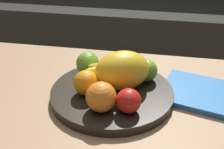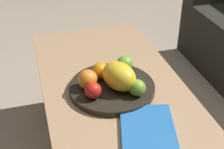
{
  "view_description": "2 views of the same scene",
  "coord_description": "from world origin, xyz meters",
  "px_view_note": "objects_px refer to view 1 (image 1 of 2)",
  "views": [
    {
      "loc": [
        0.14,
        -0.75,
        0.95
      ],
      "look_at": [
        0.01,
        -0.02,
        0.53
      ],
      "focal_mm": 51.02,
      "sensor_mm": 36.0,
      "label": 1
    },
    {
      "loc": [
        1.02,
        -0.3,
        1.21
      ],
      "look_at": [
        0.01,
        -0.02,
        0.53
      ],
      "focal_mm": 51.9,
      "sensor_mm": 36.0,
      "label": 2
    }
  ],
  "objects_px": {
    "melon_large_front": "(122,70)",
    "magazine": "(207,95)",
    "apple_left": "(146,70)",
    "banana_bunch": "(109,74)",
    "apple_front": "(88,63)",
    "apple_right": "(128,101)",
    "orange_left": "(100,97)",
    "couch": "(123,10)",
    "orange_front": "(86,83)",
    "coffee_table": "(110,109)",
    "fruit_bowl": "(112,94)"
  },
  "relations": [
    {
      "from": "orange_left",
      "to": "apple_left",
      "type": "height_order",
      "value": "orange_left"
    },
    {
      "from": "melon_large_front",
      "to": "apple_left",
      "type": "distance_m",
      "value": 0.08
    },
    {
      "from": "couch",
      "to": "banana_bunch",
      "type": "height_order",
      "value": "couch"
    },
    {
      "from": "fruit_bowl",
      "to": "melon_large_front",
      "type": "height_order",
      "value": "melon_large_front"
    },
    {
      "from": "apple_front",
      "to": "apple_left",
      "type": "height_order",
      "value": "apple_front"
    },
    {
      "from": "banana_bunch",
      "to": "magazine",
      "type": "distance_m",
      "value": 0.28
    },
    {
      "from": "coffee_table",
      "to": "magazine",
      "type": "xyz_separation_m",
      "value": [
        0.27,
        0.04,
        0.06
      ]
    },
    {
      "from": "apple_right",
      "to": "orange_front",
      "type": "bearing_deg",
      "value": 154.03
    },
    {
      "from": "orange_front",
      "to": "apple_right",
      "type": "distance_m",
      "value": 0.14
    },
    {
      "from": "coffee_table",
      "to": "apple_left",
      "type": "relative_size",
      "value": 18.2
    },
    {
      "from": "fruit_bowl",
      "to": "orange_front",
      "type": "xyz_separation_m",
      "value": [
        -0.06,
        -0.03,
        0.05
      ]
    },
    {
      "from": "coffee_table",
      "to": "banana_bunch",
      "type": "distance_m",
      "value": 0.11
    },
    {
      "from": "banana_bunch",
      "to": "apple_left",
      "type": "bearing_deg",
      "value": 20.28
    },
    {
      "from": "fruit_bowl",
      "to": "melon_large_front",
      "type": "xyz_separation_m",
      "value": [
        0.02,
        0.02,
        0.07
      ]
    },
    {
      "from": "orange_front",
      "to": "apple_right",
      "type": "xyz_separation_m",
      "value": [
        0.12,
        -0.06,
        -0.0
      ]
    },
    {
      "from": "couch",
      "to": "magazine",
      "type": "xyz_separation_m",
      "value": [
        0.41,
        -1.16,
        0.15
      ]
    },
    {
      "from": "orange_front",
      "to": "orange_left",
      "type": "distance_m",
      "value": 0.08
    },
    {
      "from": "coffee_table",
      "to": "couch",
      "type": "height_order",
      "value": "couch"
    },
    {
      "from": "apple_front",
      "to": "apple_right",
      "type": "xyz_separation_m",
      "value": [
        0.15,
        -0.17,
        -0.0
      ]
    },
    {
      "from": "orange_left",
      "to": "apple_left",
      "type": "xyz_separation_m",
      "value": [
        0.1,
        0.17,
        -0.01
      ]
    },
    {
      "from": "orange_front",
      "to": "apple_left",
      "type": "relative_size",
      "value": 1.07
    },
    {
      "from": "melon_large_front",
      "to": "apple_left",
      "type": "relative_size",
      "value": 2.35
    },
    {
      "from": "apple_front",
      "to": "apple_right",
      "type": "distance_m",
      "value": 0.22
    },
    {
      "from": "melon_large_front",
      "to": "orange_left",
      "type": "relative_size",
      "value": 1.97
    },
    {
      "from": "melon_large_front",
      "to": "magazine",
      "type": "distance_m",
      "value": 0.25
    },
    {
      "from": "apple_front",
      "to": "magazine",
      "type": "bearing_deg",
      "value": -4.77
    },
    {
      "from": "apple_left",
      "to": "apple_right",
      "type": "bearing_deg",
      "value": -100.28
    },
    {
      "from": "orange_left",
      "to": "magazine",
      "type": "xyz_separation_m",
      "value": [
        0.27,
        0.15,
        -0.06
      ]
    },
    {
      "from": "coffee_table",
      "to": "orange_left",
      "type": "height_order",
      "value": "orange_left"
    },
    {
      "from": "coffee_table",
      "to": "apple_front",
      "type": "relative_size",
      "value": 17.0
    },
    {
      "from": "magazine",
      "to": "apple_front",
      "type": "bearing_deg",
      "value": -169.88
    },
    {
      "from": "couch",
      "to": "melon_large_front",
      "type": "xyz_separation_m",
      "value": [
        0.17,
        -1.19,
        0.22
      ]
    },
    {
      "from": "fruit_bowl",
      "to": "apple_left",
      "type": "height_order",
      "value": "apple_left"
    },
    {
      "from": "orange_left",
      "to": "couch",
      "type": "bearing_deg",
      "value": 96.01
    },
    {
      "from": "couch",
      "to": "magazine",
      "type": "bearing_deg",
      "value": -70.49
    },
    {
      "from": "apple_front",
      "to": "banana_bunch",
      "type": "relative_size",
      "value": 0.4
    },
    {
      "from": "coffee_table",
      "to": "apple_right",
      "type": "xyz_separation_m",
      "value": [
        0.07,
        -0.1,
        0.11
      ]
    },
    {
      "from": "couch",
      "to": "orange_left",
      "type": "distance_m",
      "value": 1.33
    },
    {
      "from": "melon_large_front",
      "to": "apple_right",
      "type": "relative_size",
      "value": 2.4
    },
    {
      "from": "coffee_table",
      "to": "orange_left",
      "type": "bearing_deg",
      "value": -91.33
    },
    {
      "from": "melon_large_front",
      "to": "couch",
      "type": "bearing_deg",
      "value": 98.36
    },
    {
      "from": "couch",
      "to": "apple_front",
      "type": "relative_size",
      "value": 24.69
    },
    {
      "from": "melon_large_front",
      "to": "apple_front",
      "type": "relative_size",
      "value": 2.19
    },
    {
      "from": "apple_right",
      "to": "banana_bunch",
      "type": "xyz_separation_m",
      "value": [
        -0.07,
        0.12,
        -0.0
      ]
    },
    {
      "from": "apple_front",
      "to": "magazine",
      "type": "distance_m",
      "value": 0.35
    },
    {
      "from": "orange_front",
      "to": "apple_left",
      "type": "distance_m",
      "value": 0.18
    },
    {
      "from": "melon_large_front",
      "to": "magazine",
      "type": "bearing_deg",
      "value": 7.36
    },
    {
      "from": "apple_left",
      "to": "banana_bunch",
      "type": "relative_size",
      "value": 0.38
    },
    {
      "from": "coffee_table",
      "to": "apple_right",
      "type": "bearing_deg",
      "value": -57.21
    },
    {
      "from": "orange_front",
      "to": "orange_left",
      "type": "relative_size",
      "value": 0.9
    }
  ]
}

